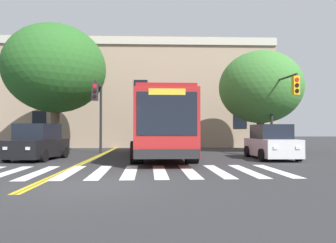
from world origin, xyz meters
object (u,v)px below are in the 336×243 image
Objects in this scene: traffic_light_near_corner at (282,99)px; car_black_near_lane at (38,143)px; street_tree_curbside_small at (56,69)px; traffic_light_overhead at (98,103)px; street_tree_curbside_large at (260,87)px; car_white_far_lane at (271,143)px; city_bus at (162,124)px.

car_black_near_lane is at bearing -170.09° from traffic_light_near_corner.
traffic_light_overhead is at bearing -21.41° from street_tree_curbside_small.
street_tree_curbside_large is (12.91, 5.39, 3.54)m from car_black_near_lane.
car_black_near_lane is at bearing -124.80° from traffic_light_overhead.
street_tree_curbside_small is (-12.30, 4.49, 4.55)m from car_white_far_lane.
car_white_far_lane is at bearing -122.89° from traffic_light_near_corner.
street_tree_curbside_large reaches higher than car_white_far_lane.
city_bus reaches higher than car_white_far_lane.
car_white_far_lane is 10.21m from traffic_light_overhead.
traffic_light_near_corner reaches higher than car_white_far_lane.
car_white_far_lane is at bearing -19.64° from traffic_light_overhead.
traffic_light_near_corner is (1.44, 2.23, 2.44)m from car_white_far_lane.
street_tree_curbside_large is (10.54, 1.97, 1.25)m from traffic_light_overhead.
car_black_near_lane is 6.47m from street_tree_curbside_small.
traffic_light_near_corner is at bearing -84.97° from street_tree_curbside_large.
car_black_near_lane is 0.83× the size of traffic_light_overhead.
car_black_near_lane is 14.44m from street_tree_curbside_large.
car_black_near_lane is 13.61m from traffic_light_near_corner.
street_tree_curbside_small is at bearing -176.50° from street_tree_curbside_large.
street_tree_curbside_small reaches higher than traffic_light_overhead.
city_bus is at bearing -23.71° from street_tree_curbside_small.
car_black_near_lane is at bearing -165.34° from city_bus.
city_bus is at bearing 164.58° from car_white_far_lane.
car_black_near_lane is 0.50× the size of street_tree_curbside_large.
city_bus is 2.45× the size of traffic_light_near_corner.
city_bus is at bearing -25.44° from traffic_light_overhead.
traffic_light_overhead is (-3.80, 1.81, 1.31)m from city_bus.
street_tree_curbside_small reaches higher than street_tree_curbside_large.
street_tree_curbside_large is 0.95× the size of street_tree_curbside_small.
traffic_light_near_corner is at bearing 57.11° from car_white_far_lane.
city_bus is at bearing -174.39° from traffic_light_near_corner.
street_tree_curbside_large is at bearing 10.61° from traffic_light_overhead.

